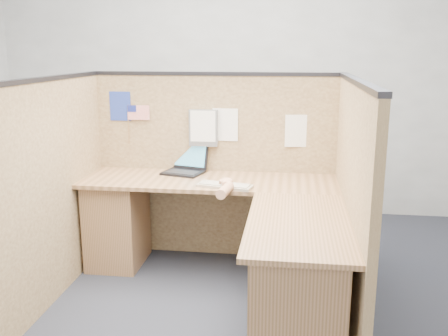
# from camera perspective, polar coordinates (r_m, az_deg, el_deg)

# --- Properties ---
(floor) EXTENTS (5.00, 5.00, 0.00)m
(floor) POSITION_cam_1_polar(r_m,az_deg,el_deg) (3.48, -3.54, -15.91)
(floor) COLOR black
(floor) RESTS_ON ground
(wall_back) EXTENTS (5.00, 0.00, 5.00)m
(wall_back) POSITION_cam_1_polar(r_m,az_deg,el_deg) (5.27, 1.08, 10.10)
(wall_back) COLOR #999C9E
(wall_back) RESTS_ON floor
(cubicle_partitions) EXTENTS (2.06, 1.83, 1.53)m
(cubicle_partitions) POSITION_cam_1_polar(r_m,az_deg,el_deg) (3.58, -2.39, -1.75)
(cubicle_partitions) COLOR brown
(cubicle_partitions) RESTS_ON floor
(l_desk) EXTENTS (1.95, 1.75, 0.73)m
(l_desk) POSITION_cam_1_polar(r_m,az_deg,el_deg) (3.54, 0.23, -8.33)
(l_desk) COLOR brown
(l_desk) RESTS_ON floor
(laptop) EXTENTS (0.35, 0.37, 0.22)m
(laptop) POSITION_cam_1_polar(r_m,az_deg,el_deg) (4.06, -4.55, 0.29)
(laptop) COLOR black
(laptop) RESTS_ON l_desk
(keyboard) EXTENTS (0.42, 0.22, 0.03)m
(keyboard) POSITION_cam_1_polar(r_m,az_deg,el_deg) (3.61, 0.08, -2.02)
(keyboard) COLOR #9F907B
(keyboard) RESTS_ON l_desk
(mouse) EXTENTS (0.11, 0.08, 0.04)m
(mouse) POSITION_cam_1_polar(r_m,az_deg,el_deg) (3.60, 0.31, -1.89)
(mouse) COLOR silver
(mouse) RESTS_ON l_desk
(hand_forearm) EXTENTS (0.11, 0.37, 0.08)m
(hand_forearm) POSITION_cam_1_polar(r_m,az_deg,el_deg) (3.47, 0.19, -2.24)
(hand_forearm) COLOR tan
(hand_forearm) RESTS_ON l_desk
(blue_poster) EXTENTS (0.18, 0.01, 0.24)m
(blue_poster) POSITION_cam_1_polar(r_m,az_deg,el_deg) (4.21, -11.78, 6.93)
(blue_poster) COLOR #213598
(blue_poster) RESTS_ON cubicle_partitions
(american_flag) EXTENTS (0.19, 0.01, 0.32)m
(american_flag) POSITION_cam_1_polar(r_m,az_deg,el_deg) (4.16, -10.00, 6.13)
(american_flag) COLOR olive
(american_flag) RESTS_ON cubicle_partitions
(file_holder) EXTENTS (0.23, 0.05, 0.29)m
(file_holder) POSITION_cam_1_polar(r_m,az_deg,el_deg) (4.02, -2.37, 4.61)
(file_holder) COLOR slate
(file_holder) RESTS_ON cubicle_partitions
(paper_left) EXTENTS (0.21, 0.01, 0.26)m
(paper_left) POSITION_cam_1_polar(r_m,az_deg,el_deg) (4.02, 0.13, 4.96)
(paper_left) COLOR white
(paper_left) RESTS_ON cubicle_partitions
(paper_right) EXTENTS (0.20, 0.03, 0.26)m
(paper_right) POSITION_cam_1_polar(r_m,az_deg,el_deg) (3.99, 8.43, 4.21)
(paper_right) COLOR white
(paper_right) RESTS_ON cubicle_partitions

